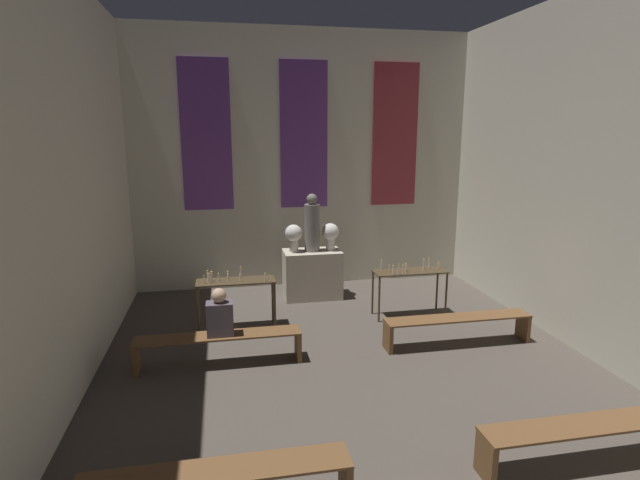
{
  "coord_description": "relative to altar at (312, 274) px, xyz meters",
  "views": [
    {
      "loc": [
        -1.62,
        0.85,
        3.2
      ],
      "look_at": [
        0.0,
        9.25,
        1.32
      ],
      "focal_mm": 28.0,
      "sensor_mm": 36.0,
      "label": 1
    }
  ],
  "objects": [
    {
      "name": "pew_back_left",
      "position": [
        -1.78,
        -2.62,
        -0.13
      ],
      "size": [
        2.27,
        0.36,
        0.45
      ],
      "color": "brown",
      "rests_on": "ground_plane"
    },
    {
      "name": "person_seated",
      "position": [
        -1.75,
        -2.62,
        0.27
      ],
      "size": [
        0.36,
        0.24,
        0.67
      ],
      "color": "#564C56",
      "rests_on": "pew_back_left"
    },
    {
      "name": "statue",
      "position": [
        0.0,
        0.0,
        0.97
      ],
      "size": [
        0.29,
        0.29,
        1.11
      ],
      "color": "slate",
      "rests_on": "altar"
    },
    {
      "name": "altar",
      "position": [
        0.0,
        0.0,
        0.0
      ],
      "size": [
        1.1,
        0.65,
        0.93
      ],
      "color": "#BCB29E",
      "rests_on": "ground_plane"
    },
    {
      "name": "candle_rack_right",
      "position": [
        1.49,
        -1.32,
        0.24
      ],
      "size": [
        1.27,
        0.44,
        1.02
      ],
      "color": "#473823",
      "rests_on": "ground_plane"
    },
    {
      "name": "pew_back_right",
      "position": [
        1.78,
        -2.62,
        -0.13
      ],
      "size": [
        2.27,
        0.36,
        0.45
      ],
      "color": "brown",
      "rests_on": "ground_plane"
    },
    {
      "name": "wall_back",
      "position": [
        0.0,
        0.98,
        2.15
      ],
      "size": [
        7.09,
        0.16,
        5.17
      ],
      "color": "beige",
      "rests_on": "ground_plane"
    },
    {
      "name": "candle_rack_left",
      "position": [
        -1.5,
        -1.31,
        0.24
      ],
      "size": [
        1.27,
        0.44,
        1.0
      ],
      "color": "#473823",
      "rests_on": "ground_plane"
    },
    {
      "name": "flower_vase_right",
      "position": [
        0.36,
        0.0,
        0.79
      ],
      "size": [
        0.33,
        0.33,
        0.53
      ],
      "color": "beige",
      "rests_on": "altar"
    },
    {
      "name": "pew_second_right",
      "position": [
        1.78,
        -5.47,
        -0.13
      ],
      "size": [
        2.27,
        0.36,
        0.45
      ],
      "color": "brown",
      "rests_on": "ground_plane"
    },
    {
      "name": "wall_left",
      "position": [
        -3.49,
        -4.56,
        2.12
      ],
      "size": [
        0.12,
        11.21,
        5.17
      ],
      "color": "beige",
      "rests_on": "ground_plane"
    },
    {
      "name": "flower_vase_left",
      "position": [
        -0.36,
        0.0,
        0.79
      ],
      "size": [
        0.33,
        0.33,
        0.53
      ],
      "color": "beige",
      "rests_on": "altar"
    }
  ]
}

